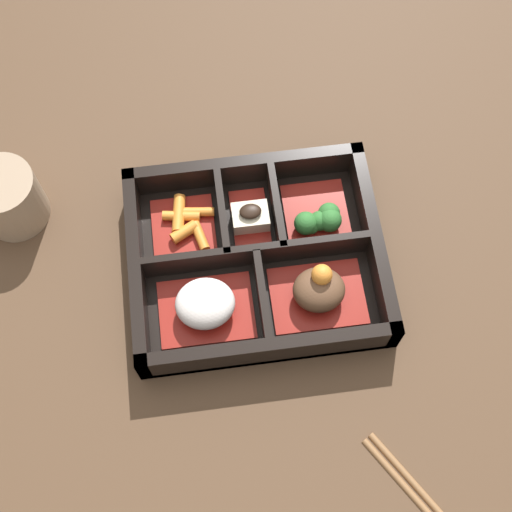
% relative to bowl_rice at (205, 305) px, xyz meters
% --- Properties ---
extents(ground_plane, '(3.00, 3.00, 0.00)m').
position_rel_bowl_rice_xyz_m(ground_plane, '(-0.06, -0.05, -0.03)').
color(ground_plane, '#4C3523').
extents(bento_base, '(0.28, 0.23, 0.01)m').
position_rel_bowl_rice_xyz_m(bento_base, '(-0.06, -0.05, -0.02)').
color(bento_base, black).
rests_on(bento_base, ground_plane).
extents(bento_rim, '(0.28, 0.23, 0.05)m').
position_rel_bowl_rice_xyz_m(bento_rim, '(-0.06, -0.05, -0.00)').
color(bento_rim, black).
rests_on(bento_rim, ground_plane).
extents(bowl_stew, '(0.10, 0.08, 0.06)m').
position_rel_bowl_rice_xyz_m(bowl_stew, '(-0.12, -0.00, 0.00)').
color(bowl_stew, maroon).
rests_on(bowl_stew, bento_base).
extents(bowl_rice, '(0.10, 0.08, 0.04)m').
position_rel_bowl_rice_xyz_m(bowl_rice, '(0.00, 0.00, 0.00)').
color(bowl_rice, maroon).
rests_on(bowl_rice, bento_base).
extents(bowl_greens, '(0.07, 0.08, 0.03)m').
position_rel_bowl_rice_xyz_m(bowl_greens, '(-0.14, -0.09, -0.01)').
color(bowl_greens, maroon).
rests_on(bowl_greens, bento_base).
extents(bowl_tofu, '(0.04, 0.08, 0.03)m').
position_rel_bowl_rice_xyz_m(bowl_tofu, '(-0.06, -0.10, -0.01)').
color(bowl_tofu, maroon).
rests_on(bowl_tofu, bento_base).
extents(bowl_carrots, '(0.07, 0.08, 0.02)m').
position_rel_bowl_rice_xyz_m(bowl_carrots, '(0.01, -0.10, -0.01)').
color(bowl_carrots, maroon).
rests_on(bowl_carrots, bento_base).
extents(tea_cup, '(0.08, 0.08, 0.07)m').
position_rel_bowl_rice_xyz_m(tea_cup, '(0.21, -0.15, 0.01)').
color(tea_cup, gray).
rests_on(tea_cup, ground_plane).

